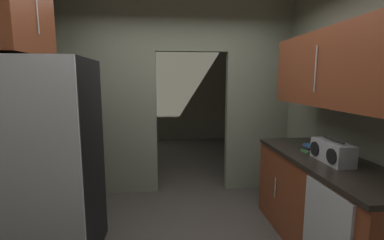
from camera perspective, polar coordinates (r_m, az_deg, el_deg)
kitchen_partition at (r=3.89m, az=-3.74°, el=6.39°), size 3.27×0.12×2.78m
adjoining_room_shell at (r=6.19m, az=-3.92°, el=6.12°), size 3.27×3.55×2.78m
refrigerator at (r=2.73m, az=-27.51°, el=-7.91°), size 0.73×0.79×1.83m
lower_cabinet_run at (r=2.96m, az=26.36°, el=-15.92°), size 0.66×1.83×0.92m
upper_cabinet_counterside at (r=2.72m, az=28.14°, el=9.60°), size 0.36×1.64×0.67m
upper_cabinet_fridgeside at (r=2.91m, az=-33.65°, el=20.38°), size 0.36×0.80×0.90m
boombox at (r=2.69m, az=27.61°, el=-6.02°), size 0.18×0.43×0.21m
book_stack at (r=2.99m, az=23.77°, el=-5.52°), size 0.14×0.15×0.07m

